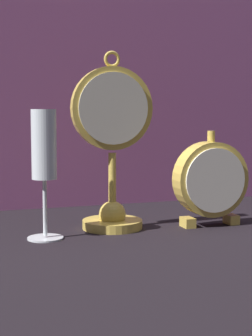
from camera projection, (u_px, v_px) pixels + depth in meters
ground_plane at (141, 235)px, 0.98m from camera, size 4.00×4.00×0.00m
fabric_backdrop_drape at (90, 50)px, 1.25m from camera, size 1.40×0.01×0.70m
pocket_watch_on_stand at (112, 154)px, 1.02m from camera, size 0.15×0.11×0.32m
mantel_clock_silver at (211, 180)px, 1.05m from camera, size 0.14×0.04×0.18m
champagne_flute at (44, 155)px, 0.93m from camera, size 0.06×0.06×0.22m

